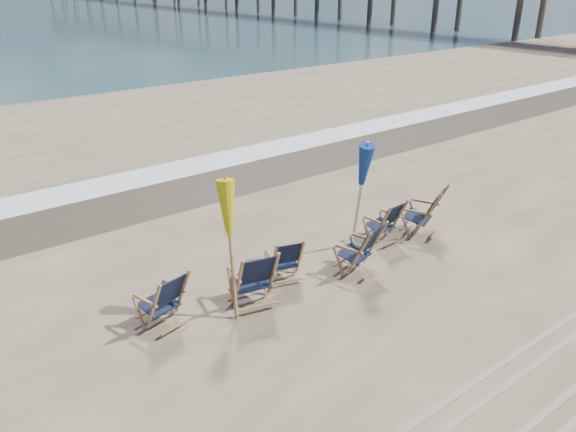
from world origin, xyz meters
The scene contains 11 objects.
surf_foam centered at (0.00, 8.30, 0.00)m, with size 200.00×1.40×0.01m, color silver.
wet_sand_strip centered at (0.00, 6.80, 0.00)m, with size 200.00×2.60×0.00m, color #42362A.
tire_tracks centered at (0.00, -2.80, 0.01)m, with size 80.00×1.30×0.01m, color gray, non-canonical shape.
beach_chair_0 centered at (-2.60, 1.54, 0.50)m, with size 0.64×0.72×1.00m, color black, non-canonical shape.
beach_chair_1 centered at (-1.19, 1.05, 0.54)m, with size 0.69×0.77×1.08m, color black, non-canonical shape.
beach_chair_2 centered at (-0.34, 1.40, 0.45)m, with size 0.57×0.64×0.89m, color black, non-canonical shape.
beach_chair_3 centered at (1.02, 0.89, 0.52)m, with size 0.66×0.75×1.04m, color black, non-canonical shape.
beach_chair_4 centered at (2.29, 1.46, 0.48)m, with size 0.61×0.69×0.95m, color black, non-canonical shape.
beach_chair_5 centered at (3.25, 1.29, 0.55)m, with size 0.71×0.80×1.11m, color black, non-canonical shape.
umbrella_yellow centered at (-1.86, 1.24, 1.73)m, with size 0.30×0.30×2.26m.
umbrella_blue centered at (1.25, 1.60, 1.83)m, with size 0.30×0.30×2.37m.
Camera 1 is at (-5.92, -5.45, 5.16)m, focal length 35.00 mm.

